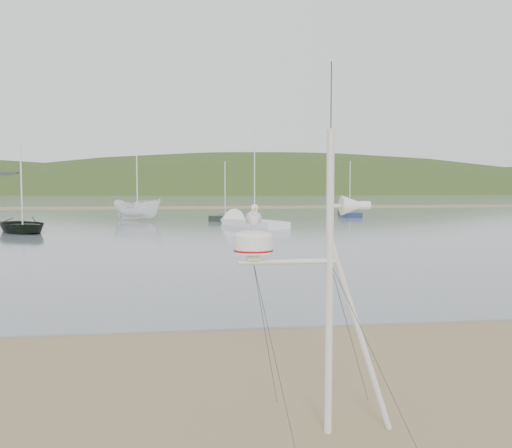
{
  "coord_description": "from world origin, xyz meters",
  "views": [
    {
      "loc": [
        0.65,
        -7.49,
        3.12
      ],
      "look_at": [
        1.77,
        1.0,
        2.51
      ],
      "focal_mm": 38.0,
      "sensor_mm": 36.0,
      "label": 1
    }
  ],
  "objects": [
    {
      "name": "far_cottages",
      "position": [
        3.0,
        196.0,
        4.0
      ],
      "size": [
        294.4,
        6.3,
        8.0
      ],
      "color": "silver",
      "rests_on": "ground"
    },
    {
      "name": "sailboat_dark_mid",
      "position": [
        4.87,
        42.27,
        0.3
      ],
      "size": [
        3.77,
        5.76,
        5.74
      ],
      "color": "black",
      "rests_on": "ground"
    },
    {
      "name": "sailboat_white_near",
      "position": [
        4.82,
        35.01,
        0.3
      ],
      "size": [
        5.51,
        8.34,
        8.21
      ],
      "color": "white",
      "rests_on": "ground"
    },
    {
      "name": "sandbar",
      "position": [
        0.0,
        70.0,
        0.07
      ],
      "size": [
        560.0,
        7.0,
        0.07
      ],
      "primitive_type": "cube",
      "color": "olive",
      "rests_on": "water"
    },
    {
      "name": "boat_dark",
      "position": [
        -9.92,
        29.64,
        2.59
      ],
      "size": [
        3.56,
        3.0,
        5.1
      ],
      "primitive_type": "imported",
      "rotation": [
        0.0,
        0.0,
        0.63
      ],
      "color": "black",
      "rests_on": "water"
    },
    {
      "name": "water",
      "position": [
        0.0,
        132.0,
        0.02
      ],
      "size": [
        560.0,
        256.0,
        0.04
      ],
      "primitive_type": "cube",
      "color": "slate",
      "rests_on": "ground"
    },
    {
      "name": "sailboat_blue_far",
      "position": [
        17.15,
        46.39,
        0.3
      ],
      "size": [
        1.91,
        6.12,
        6.02
      ],
      "color": "#16254F",
      "rests_on": "ground"
    },
    {
      "name": "ground",
      "position": [
        0.0,
        0.0,
        0.0
      ],
      "size": [
        560.0,
        560.0,
        0.0
      ],
      "primitive_type": "plane",
      "color": "olive",
      "rests_on": "ground"
    },
    {
      "name": "boat_white",
      "position": [
        -3.53,
        41.79,
        2.59
      ],
      "size": [
        2.7,
        2.68,
        5.09
      ],
      "primitive_type": "imported",
      "rotation": [
        0.0,
        0.0,
        0.99
      ],
      "color": "white",
      "rests_on": "water"
    },
    {
      "name": "mast_rig",
      "position": [
        2.37,
        -1.06,
        1.12
      ],
      "size": [
        2.05,
        2.19,
        4.63
      ],
      "color": "silver",
      "rests_on": "ground"
    },
    {
      "name": "hill_ridge",
      "position": [
        18.52,
        235.0,
        -19.7
      ],
      "size": [
        620.0,
        180.0,
        80.0
      ],
      "color": "#2A3C18",
      "rests_on": "ground"
    }
  ]
}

